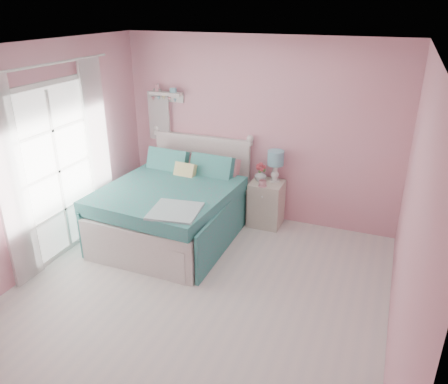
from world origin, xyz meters
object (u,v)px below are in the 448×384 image
Objects in this scene: table_lamp at (276,160)px; vase at (261,175)px; nightstand at (266,203)px; teacup at (263,183)px; bed at (174,208)px.

vase is at bearing -164.14° from table_lamp.
nightstand is at bearing -13.18° from vase.
teacup is at bearing -115.03° from table_lamp.
bed is 3.15× the size of nightstand.
bed reaches higher than vase.
table_lamp is 0.37m from teacup.
bed is at bearing -140.79° from vase.
teacup is (0.09, -0.17, -0.05)m from vase.
vase is at bearing 166.82° from nightstand.
bed is 1.55m from table_lamp.
nightstand is 0.65m from table_lamp.
teacup is (1.06, 0.62, 0.29)m from bed.
bed is 11.80× the size of vase.
bed is at bearing -144.58° from nightstand.
table_lamp reaches higher than teacup.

